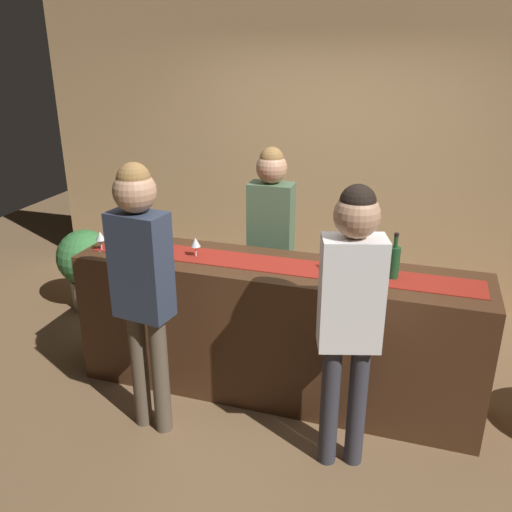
{
  "coord_description": "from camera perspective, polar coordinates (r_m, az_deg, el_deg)",
  "views": [
    {
      "loc": [
        0.89,
        -3.24,
        2.39
      ],
      "look_at": [
        -0.14,
        0.0,
        1.04
      ],
      "focal_mm": 37.83,
      "sensor_mm": 36.0,
      "label": 1
    }
  ],
  "objects": [
    {
      "name": "wine_bottle_green",
      "position": [
        3.5,
        14.37,
        -0.58
      ],
      "size": [
        0.07,
        0.07,
        0.3
      ],
      "color": "#194723",
      "rests_on": "bar_counter"
    },
    {
      "name": "customer_browsing",
      "position": [
        3.28,
        -12.0,
        -1.77
      ],
      "size": [
        0.36,
        0.25,
        1.78
      ],
      "rotation": [
        0.0,
        0.0,
        -0.13
      ],
      "color": "brown",
      "rests_on": "ground"
    },
    {
      "name": "wine_bottle_amber",
      "position": [
        3.99,
        -13.13,
        2.27
      ],
      "size": [
        0.07,
        0.07,
        0.3
      ],
      "color": "brown",
      "rests_on": "bar_counter"
    },
    {
      "name": "bar_counter",
      "position": [
        3.85,
        2.03,
        -7.79
      ],
      "size": [
        2.81,
        0.6,
        0.99
      ],
      "primitive_type": "cube",
      "color": "#472B19",
      "rests_on": "ground"
    },
    {
      "name": "bartender",
      "position": [
        4.2,
        1.59,
        2.8
      ],
      "size": [
        0.34,
        0.24,
        1.68
      ],
      "rotation": [
        0.0,
        0.0,
        3.16
      ],
      "color": "#26262B",
      "rests_on": "ground"
    },
    {
      "name": "ground_plane",
      "position": [
        4.12,
        1.94,
        -13.8
      ],
      "size": [
        10.0,
        10.0,
        0.0
      ],
      "primitive_type": "plane",
      "color": "brown"
    },
    {
      "name": "wine_bottle_clear",
      "position": [
        3.48,
        11.25,
        -0.48
      ],
      "size": [
        0.07,
        0.07,
        0.3
      ],
      "color": "#B2C6C1",
      "rests_on": "bar_counter"
    },
    {
      "name": "wine_glass_mid_counter",
      "position": [
        3.54,
        7.98,
        0.01
      ],
      "size": [
        0.07,
        0.07,
        0.14
      ],
      "color": "silver",
      "rests_on": "bar_counter"
    },
    {
      "name": "customer_sipping",
      "position": [
        2.97,
        9.97,
        -4.86
      ],
      "size": [
        0.38,
        0.29,
        1.73
      ],
      "rotation": [
        0.0,
        0.0,
        0.29
      ],
      "color": "#33333D",
      "rests_on": "ground"
    },
    {
      "name": "potted_plant_tall",
      "position": [
        5.35,
        -17.56,
        -0.74
      ],
      "size": [
        0.52,
        0.52,
        0.77
      ],
      "color": "#9E9389",
      "rests_on": "ground"
    },
    {
      "name": "wine_glass_near_customer",
      "position": [
        3.76,
        -6.42,
        1.39
      ],
      "size": [
        0.07,
        0.07,
        0.14
      ],
      "color": "silver",
      "rests_on": "bar_counter"
    },
    {
      "name": "back_wall",
      "position": [
        5.3,
        7.89,
        11.22
      ],
      "size": [
        6.0,
        0.12,
        2.9
      ],
      "primitive_type": "cube",
      "color": "tan",
      "rests_on": "ground"
    },
    {
      "name": "wine_glass_far_end",
      "position": [
        4.02,
        -16.14,
        1.99
      ],
      "size": [
        0.07,
        0.07,
        0.14
      ],
      "color": "silver",
      "rests_on": "bar_counter"
    },
    {
      "name": "counter_runner_cloth",
      "position": [
        3.64,
        2.13,
        -0.94
      ],
      "size": [
        2.67,
        0.28,
        0.01
      ],
      "primitive_type": "cube",
      "color": "maroon",
      "rests_on": "bar_counter"
    }
  ]
}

